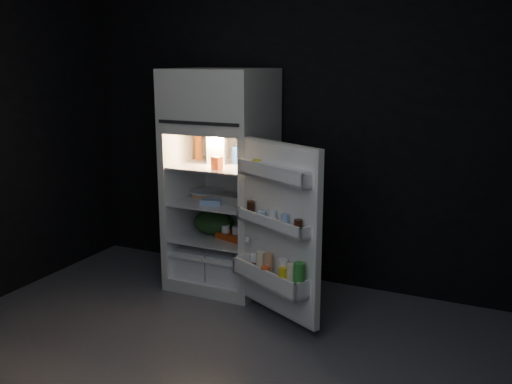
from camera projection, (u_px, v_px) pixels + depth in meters
The scene contains 17 objects.
floor at pixel (199, 371), 3.48m from camera, with size 4.00×3.40×0.00m, color #55555B.
wall_back at pixel (301, 122), 4.66m from camera, with size 4.00×0.00×2.70m, color black.
refrigerator at pixel (223, 172), 4.64m from camera, with size 0.76×0.71×1.78m.
fridge_door at pixel (278, 233), 3.92m from camera, with size 0.73×0.49×1.22m.
milk_jug at pixel (217, 148), 4.61m from camera, with size 0.14×0.14×0.24m, color white.
mayo_jar at pixel (238, 155), 4.60m from camera, with size 0.10×0.10×0.14m, color #1E48A2.
jam_jar at pixel (245, 157), 4.54m from camera, with size 0.09×0.09×0.13m, color black.
amber_bottle at pixel (198, 146), 4.79m from camera, with size 0.07×0.07×0.22m, color #C96020.
small_carton at pixel (217, 163), 4.36m from camera, with size 0.08×0.06×0.10m, color #F2531C.
egg_carton at pixel (229, 199), 4.55m from camera, with size 0.32×0.12×0.07m, color gray.
pie at pixel (208, 194), 4.79m from camera, with size 0.27×0.27×0.04m, color tan.
flat_package at pixel (211, 202), 4.52m from camera, with size 0.17×0.08×0.04m, color #8DAEDA.
wrapped_pkg at pixel (250, 195), 4.73m from camera, with size 0.12×0.10×0.05m, color #EDE5C2.
produce_bag at pixel (214, 222), 4.75m from camera, with size 0.35×0.29×0.20m, color #193815.
yogurt_tray at pixel (232, 236), 4.62m from camera, with size 0.26×0.14×0.05m, color #B23A0F.
small_can_red at pixel (251, 228), 4.77m from camera, with size 0.06×0.06×0.09m, color #B23A0F.
small_can_silver at pixel (251, 228), 4.76m from camera, with size 0.07×0.07×0.09m, color silver.
Camera 1 is at (1.64, -2.69, 1.86)m, focal length 40.00 mm.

